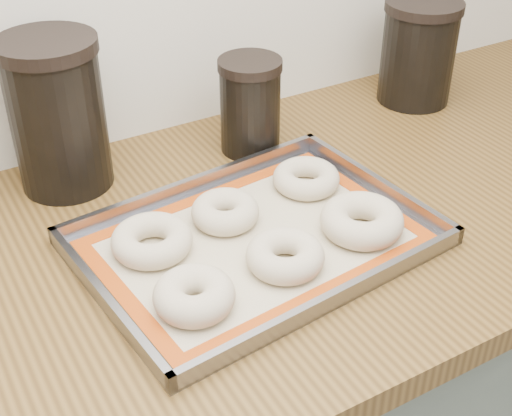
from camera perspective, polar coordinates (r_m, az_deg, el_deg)
cabinet at (r=1.42m, az=6.99°, el=-14.35°), size 3.00×0.65×0.86m
countertop at (r=1.13m, az=8.57°, el=0.95°), size 3.06×0.68×0.04m
baking_tray at (r=0.98m, az=0.00°, el=-2.57°), size 0.49×0.37×0.03m
baking_mat at (r=0.98m, az=-0.00°, el=-2.67°), size 0.45×0.33×0.00m
bagel_front_left at (r=0.86m, az=-4.97°, el=-6.97°), size 0.13×0.13×0.04m
bagel_front_mid at (r=0.92m, az=2.35°, el=-3.83°), size 0.12×0.12×0.04m
bagel_front_right at (r=0.99m, az=8.47°, el=-0.99°), size 0.12×0.12×0.04m
bagel_back_left at (r=0.96m, az=-8.33°, el=-2.58°), size 0.12×0.12×0.04m
bagel_back_mid at (r=1.00m, az=-2.48°, el=-0.29°), size 0.12×0.12×0.04m
bagel_back_right at (r=1.08m, az=4.04°, el=2.39°), size 0.11×0.11×0.03m
canister_left at (r=1.09m, az=-15.60°, el=7.24°), size 0.15×0.15×0.23m
canister_mid at (r=1.16m, az=-0.47°, el=8.21°), size 0.10×0.10×0.16m
canister_right at (r=1.36m, az=12.85°, el=12.09°), size 0.14×0.14×0.19m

